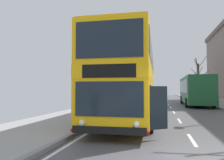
% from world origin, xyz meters
% --- Properties ---
extents(double_decker_bus_main, '(3.36, 10.54, 4.30)m').
position_xyz_m(double_decker_bus_main, '(-2.76, 6.49, 2.26)').
color(double_decker_bus_main, '#F4B20F').
rests_on(double_decker_bus_main, ground).
extents(background_bus_far_lane, '(2.91, 10.71, 3.17)m').
position_xyz_m(background_bus_far_lane, '(2.87, 20.58, 1.73)').
color(background_bus_far_lane, '#19512D').
rests_on(background_bus_far_lane, ground).
extents(bare_tree_far_00, '(2.74, 2.33, 7.06)m').
position_xyz_m(bare_tree_far_00, '(5.22, 32.52, 3.37)').
color(bare_tree_far_00, brown).
rests_on(bare_tree_far_00, ground).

